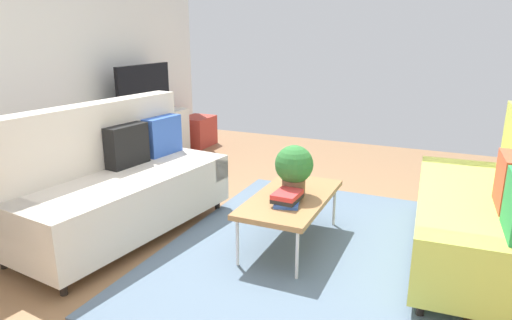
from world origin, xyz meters
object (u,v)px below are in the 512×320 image
object	(u,v)px
vase_1	(118,114)
bottle_1	(138,109)
tv_console	(146,140)
vase_0	(110,118)
couch_beige	(117,183)
storage_trunk	(198,131)
bottle_0	(133,112)
table_book_0	(287,202)
bottle_2	(144,109)
couch_green	(490,208)
coffee_table	(291,199)
potted_plant	(294,168)
tv	(144,91)

from	to	relation	value
vase_1	bottle_1	distance (m)	0.27
tv_console	vase_0	size ratio (longest dim) A/B	11.33
couch_beige	vase_1	size ratio (longest dim) A/B	11.77
tv_console	storage_trunk	bearing A→B (deg)	-5.19
tv_console	vase_1	size ratio (longest dim) A/B	8.30
couch_beige	bottle_0	world-z (taller)	couch_beige
table_book_0	tv_console	bearing A→B (deg)	57.64
bottle_2	table_book_0	bearing A→B (deg)	-121.84
bottle_1	couch_beige	bearing A→B (deg)	-147.31
bottle_0	bottle_2	world-z (taller)	bottle_2
bottle_2	couch_green	bearing A→B (deg)	-105.69
vase_0	bottle_2	distance (m)	0.53
storage_trunk	table_book_0	bearing A→B (deg)	-137.98
coffee_table	tv_console	distance (m)	2.90
couch_beige	storage_trunk	distance (m)	3.08
coffee_table	table_book_0	size ratio (longest dim) A/B	4.58
bottle_0	bottle_1	bearing A→B (deg)	0.00
potted_plant	vase_1	xyz separation A→B (m)	(0.98, 2.57, 0.08)
storage_trunk	potted_plant	distance (m)	3.51
coffee_table	couch_beige	bearing A→B (deg)	104.78
couch_beige	potted_plant	xyz separation A→B (m)	(0.41, -1.43, 0.20)
vase_0	bottle_0	bearing A→B (deg)	-16.15
couch_beige	couch_green	xyz separation A→B (m)	(0.66, -2.84, 0.00)
table_book_0	vase_1	distance (m)	2.86
storage_trunk	potted_plant	bearing A→B (deg)	-135.98
vase_0	vase_1	distance (m)	0.15
couch_beige	vase_1	world-z (taller)	couch_beige
couch_beige	tv	size ratio (longest dim) A/B	1.99
potted_plant	table_book_0	distance (m)	0.30
couch_beige	coffee_table	size ratio (longest dim) A/B	1.81
coffee_table	tv	xyz separation A→B (m)	(1.44, 2.49, 0.56)
vase_0	bottle_1	world-z (taller)	bottle_1
couch_beige	bottle_0	bearing A→B (deg)	-138.89
couch_green	bottle_2	size ratio (longest dim) A/B	10.33
tv_console	potted_plant	xyz separation A→B (m)	(-1.40, -2.52, 0.33)
table_book_0	bottle_0	xyz separation A→B (m)	(1.34, 2.50, 0.29)
tv	vase_1	bearing A→B (deg)	170.70
couch_beige	vase_0	world-z (taller)	couch_beige
vase_1	bottle_1	xyz separation A→B (m)	(0.26, -0.09, 0.02)
couch_green	table_book_0	distance (m)	1.47
bottle_2	bottle_1	bearing A→B (deg)	180.00
potted_plant	bottle_0	distance (m)	2.73
coffee_table	vase_0	xyz separation A→B (m)	(0.86, 2.56, 0.31)
storage_trunk	vase_0	xyz separation A→B (m)	(-1.68, 0.15, 0.48)
tv	vase_1	xyz separation A→B (m)	(-0.43, 0.07, -0.23)
storage_trunk	vase_0	bearing A→B (deg)	174.90
tv	table_book_0	size ratio (longest dim) A/B	4.17
tv	bottle_0	size ratio (longest dim) A/B	5.81
vase_1	bottle_0	distance (m)	0.18
bottle_0	bottle_1	size ratio (longest dim) A/B	0.79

